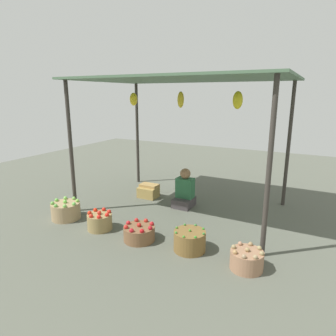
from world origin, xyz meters
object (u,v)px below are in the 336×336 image
vendor_person (185,192)px  basket_potatoes (247,260)px  wooden_crate_near_vendor (149,190)px  wooden_crate_stacked_rear (148,192)px  basket_red_tomatoes (100,221)px  basket_green_apples (66,210)px  basket_red_apples (139,233)px  basket_green_chilies (190,241)px

vendor_person → basket_potatoes: 2.33m
wooden_crate_near_vendor → wooden_crate_stacked_rear: (0.01, -0.07, -0.03)m
basket_potatoes → wooden_crate_near_vendor: basket_potatoes is taller
basket_red_tomatoes → wooden_crate_stacked_rear: (-0.11, 1.71, -0.03)m
vendor_person → wooden_crate_stacked_rear: bearing=174.3°
basket_green_apples → basket_potatoes: 3.29m
basket_red_apples → wooden_crate_stacked_rear: (-0.90, 1.73, -0.01)m
basket_red_apples → basket_green_chilies: basket_green_chilies is taller
basket_green_chilies → wooden_crate_near_vendor: size_ratio=1.15×
basket_green_apples → basket_red_tomatoes: bearing=-3.7°
basket_green_chilies → wooden_crate_stacked_rear: (-1.72, 1.64, -0.04)m
basket_red_apples → wooden_crate_near_vendor: bearing=116.8°
basket_red_tomatoes → basket_red_apples: size_ratio=0.85×
basket_green_apples → basket_red_tomatoes: 0.84m
basket_potatoes → wooden_crate_near_vendor: size_ratio=1.06×
basket_red_apples → wooden_crate_stacked_rear: basket_red_apples is taller
vendor_person → basket_red_apples: bearing=-90.7°
vendor_person → basket_potatoes: vendor_person is taller
basket_green_apples → basket_red_apples: 1.63m
basket_red_apples → basket_green_chilies: 0.82m
basket_red_apples → basket_potatoes: size_ratio=1.13×
basket_green_apples → wooden_crate_near_vendor: (0.72, 1.73, -0.01)m
basket_green_apples → wooden_crate_stacked_rear: bearing=66.3°
vendor_person → basket_green_apples: bearing=-136.4°
wooden_crate_near_vendor → basket_green_chilies: bearing=-44.8°
basket_green_apples → basket_red_apples: size_ratio=1.05×
basket_potatoes → basket_red_apples: bearing=179.8°
basket_green_apples → wooden_crate_stacked_rear: size_ratio=1.25×
basket_red_tomatoes → wooden_crate_stacked_rear: basket_red_tomatoes is taller
basket_red_tomatoes → basket_red_apples: (0.80, -0.01, -0.02)m
basket_green_chilies → basket_red_tomatoes: bearing=-177.5°
basket_green_chilies → wooden_crate_near_vendor: basket_green_chilies is taller
basket_red_apples → wooden_crate_near_vendor: basket_red_apples is taller
basket_red_apples → wooden_crate_stacked_rear: bearing=117.6°
basket_red_tomatoes → basket_potatoes: bearing=-0.5°
basket_green_apples → basket_red_tomatoes: (0.83, -0.05, -0.01)m
basket_green_apples → basket_potatoes: (3.29, -0.07, -0.02)m
basket_potatoes → wooden_crate_stacked_rear: bearing=145.9°
wooden_crate_near_vendor → vendor_person: bearing=-9.8°
wooden_crate_near_vendor → basket_red_tomatoes: bearing=-86.4°
basket_green_apples → wooden_crate_near_vendor: 1.87m
basket_green_chilies → basket_potatoes: bearing=-6.1°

